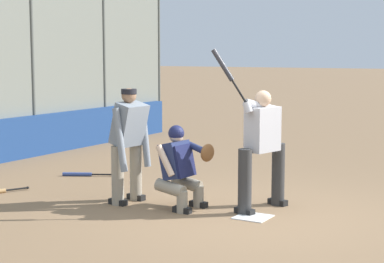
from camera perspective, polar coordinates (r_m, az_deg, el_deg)
The scene contains 6 objects.
ground_plane at distance 8.44m, azimuth 5.44°, elevation -7.61°, with size 160.00×160.00×0.00m, color #846647.
home_plate_marker at distance 8.44m, azimuth 5.44°, elevation -7.57°, with size 0.43×0.43×0.01m, color white.
batter_at_plate at distance 8.70m, azimuth 6.21°, elevation -1.22°, with size 0.91×0.81×2.18m.
catcher_behind_plate at distance 8.76m, azimuth -0.99°, elevation -3.06°, with size 0.61×0.73×1.15m.
umpire_home at distance 9.10m, azimuth -5.64°, elevation -0.92°, with size 0.66×0.44×1.64m.
spare_bat_near_backstop at distance 11.30m, azimuth -9.82°, elevation -3.77°, with size 0.45×0.82×0.07m.
Camera 1 is at (7.42, 3.43, 2.13)m, focal length 60.00 mm.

